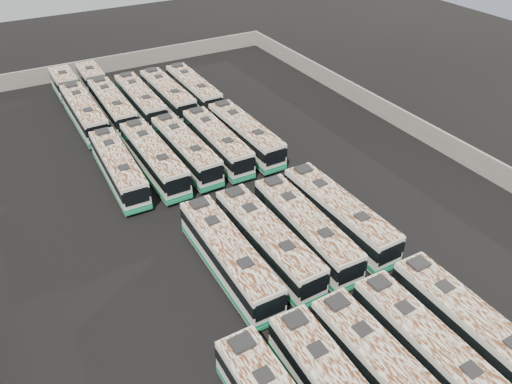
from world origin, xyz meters
name	(u,v)px	position (x,y,z in m)	size (l,w,h in m)	color
ground	(238,198)	(0.00, 0.00, 0.00)	(140.00, 140.00, 0.00)	black
perimeter_wall	(238,188)	(0.00, 0.00, 1.10)	(45.20, 73.20, 2.20)	#65625E
bus_front_center	(390,377)	(-1.83, -21.63, 1.69)	(2.74, 11.81, 3.31)	beige
bus_front_right	(431,352)	(1.46, -21.53, 1.67)	(2.48, 11.60, 3.27)	beige
bus_front_far_right	(472,329)	(4.89, -21.52, 1.69)	(2.52, 11.74, 3.31)	beige
bus_midfront_left	(228,256)	(-5.14, -8.27, 1.74)	(2.65, 12.08, 3.40)	beige
bus_midfront_center	(267,241)	(-1.83, -8.17, 1.72)	(2.78, 12.02, 3.37)	beige
bus_midfront_right	(305,229)	(1.47, -8.34, 1.72)	(2.81, 12.00, 3.37)	beige
bus_midfront_far_right	(338,214)	(4.86, -8.12, 1.74)	(2.80, 12.14, 3.41)	beige
bus_midback_far_left	(118,168)	(-8.49, 7.65, 1.68)	(2.74, 11.72, 3.29)	beige
bus_midback_left	(154,158)	(-5.07, 7.55, 1.73)	(2.71, 12.07, 3.39)	beige
bus_midback_center	(186,150)	(-1.77, 7.66, 1.68)	(2.72, 11.73, 3.29)	beige
bus_midback_right	(217,142)	(1.57, 7.54, 1.68)	(2.55, 11.69, 3.29)	beige
bus_midback_far_right	(245,134)	(4.79, 7.53, 1.72)	(2.74, 11.96, 3.36)	beige
bus_back_far_left	(78,102)	(-8.42, 24.00, 1.72)	(2.60, 18.55, 3.36)	beige
bus_back_left	(105,96)	(-5.14, 24.20, 1.69)	(2.58, 18.23, 3.30)	beige
bus_back_center	(140,100)	(-1.86, 21.00, 1.69)	(2.49, 11.74, 3.31)	beige
bus_back_right	(168,95)	(1.50, 20.96, 1.69)	(2.70, 11.79, 3.31)	beige
bus_back_far_right	(193,90)	(4.84, 20.91, 1.69)	(2.50, 11.73, 3.30)	beige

